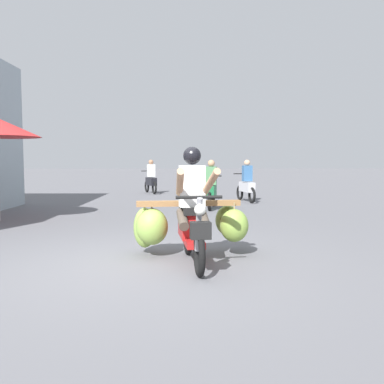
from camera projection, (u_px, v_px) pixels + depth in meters
name	position (u px, v px, depth m)	size (l,w,h in m)	color
ground_plane	(141.00, 265.00, 5.63)	(120.00, 120.00, 0.00)	slate
motorbike_main_loaded	(189.00, 220.00, 5.94)	(1.73, 1.90, 1.58)	black
motorbike_distant_ahead_left	(211.00, 189.00, 11.97)	(0.53, 1.61, 1.40)	black
motorbike_distant_ahead_right	(151.00, 180.00, 17.41)	(0.75, 1.54, 1.40)	black
motorbike_distant_far_ahead	(247.00, 185.00, 13.94)	(0.61, 1.59, 1.40)	black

